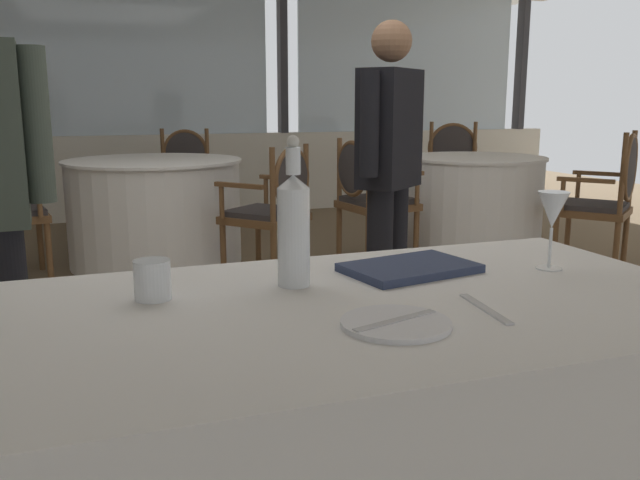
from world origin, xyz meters
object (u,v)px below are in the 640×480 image
object	(u,v)px
wine_glass	(553,212)
dining_chair_1_1	(609,192)
dining_chair_1_2	(454,169)
diner_person_1	(389,163)
water_bottle	(294,226)
water_tumbler	(153,280)
dining_chair_0_2	(275,203)
dining_chair_0_0	(183,173)
dining_chair_1_0	(368,192)
side_plate	(396,323)
menu_book	(410,268)

from	to	relation	value
wine_glass	dining_chair_1_1	xyz separation A→B (m)	(2.38, 2.33, -0.35)
dining_chair_1_2	diner_person_1	bearing A→B (deg)	-15.44
water_bottle	dining_chair_1_1	world-z (taller)	water_bottle
diner_person_1	water_bottle	bearing A→B (deg)	-71.25
water_tumbler	dining_chair_0_2	bearing A→B (deg)	68.90
dining_chair_1_1	diner_person_1	size ratio (longest dim) A/B	0.63
water_bottle	dining_chair_0_0	distance (m)	4.64
water_bottle	dining_chair_0_2	size ratio (longest dim) A/B	0.37
dining_chair_1_0	dining_chair_1_2	xyz separation A→B (m)	(1.31, 1.03, 0.03)
wine_glass	side_plate	bearing A→B (deg)	-154.69
diner_person_1	water_tumbler	bearing A→B (deg)	-78.53
dining_chair_0_2	dining_chair_1_2	xyz separation A→B (m)	(2.03, 1.14, 0.05)
dining_chair_1_1	diner_person_1	distance (m)	2.14
menu_book	dining_chair_1_1	size ratio (longest dim) A/B	0.31
side_plate	dining_chair_1_2	size ratio (longest dim) A/B	0.21
dining_chair_0_0	dining_chair_1_0	size ratio (longest dim) A/B	1.02
side_plate	water_bottle	size ratio (longest dim) A/B	0.61
dining_chair_1_0	diner_person_1	bearing A→B (deg)	-117.83
wine_glass	menu_book	size ratio (longest dim) A/B	0.63
menu_book	dining_chair_0_2	bearing A→B (deg)	69.91
side_plate	dining_chair_1_0	distance (m)	3.52
water_bottle	wine_glass	bearing A→B (deg)	-6.41
water_bottle	dining_chair_0_0	xyz separation A→B (m)	(0.44, 4.60, -0.34)
dining_chair_0_0	wine_glass	bearing A→B (deg)	22.47
water_tumbler	side_plate	bearing A→B (deg)	-39.36
dining_chair_0_0	dining_chair_1_0	distance (m)	2.00
menu_book	water_tumbler	bearing A→B (deg)	171.39
side_plate	menu_book	world-z (taller)	menu_book
dining_chair_0_0	dining_chair_1_1	bearing A→B (deg)	67.78
wine_glass	diner_person_1	distance (m)	1.72
dining_chair_0_2	dining_chair_1_1	size ratio (longest dim) A/B	0.92
side_plate	water_tumbler	distance (m)	0.52
menu_book	diner_person_1	xyz separation A→B (m)	(0.71, 1.59, 0.10)
water_bottle	menu_book	bearing A→B (deg)	3.79
water_tumbler	dining_chair_1_0	world-z (taller)	dining_chair_1_0
water_bottle	diner_person_1	xyz separation A→B (m)	(1.01, 1.61, -0.02)
menu_book	diner_person_1	world-z (taller)	diner_person_1
water_tumbler	diner_person_1	xyz separation A→B (m)	(1.32, 1.61, 0.07)
wine_glass	menu_book	bearing A→B (deg)	164.78
wine_glass	diner_person_1	xyz separation A→B (m)	(0.37, 1.68, -0.03)
dining_chair_1_2	wine_glass	bearing A→B (deg)	-6.17
menu_book	dining_chair_0_2	world-z (taller)	dining_chair_0_2
water_bottle	dining_chair_0_0	size ratio (longest dim) A/B	0.36
water_tumbler	dining_chair_1_2	bearing A→B (deg)	51.71
dining_chair_1_0	dining_chair_0_0	bearing A→B (deg)	113.16
dining_chair_1_1	dining_chair_1_2	distance (m)	1.68
dining_chair_1_0	diner_person_1	world-z (taller)	diner_person_1
side_plate	dining_chair_1_1	world-z (taller)	dining_chair_1_1
water_bottle	dining_chair_0_0	bearing A→B (deg)	84.50
dining_chair_0_2	dining_chair_1_2	size ratio (longest dim) A/B	0.91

